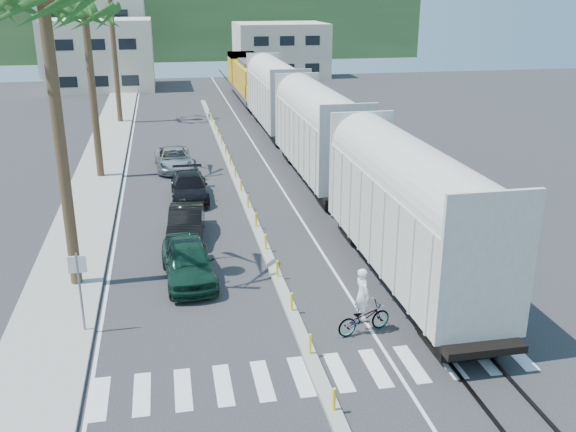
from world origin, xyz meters
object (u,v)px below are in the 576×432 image
Objects in this scene: car_lead at (188,261)px; cyclist at (363,312)px; street_sign at (79,282)px; car_second at (186,223)px.

cyclist is (5.73, -5.47, -0.07)m from car_lead.
car_second is (3.87, 8.54, -1.23)m from street_sign.
cyclist reaches higher than car_lead.
street_sign is 1.24× the size of cyclist.
car_lead is at bearing 44.82° from street_sign.
cyclist is (9.47, -1.75, -1.21)m from street_sign.
street_sign is 9.71m from cyclist.
street_sign reaches higher than car_second.
car_second is 1.93× the size of cyclist.
car_lead is (3.74, 3.72, -1.14)m from street_sign.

